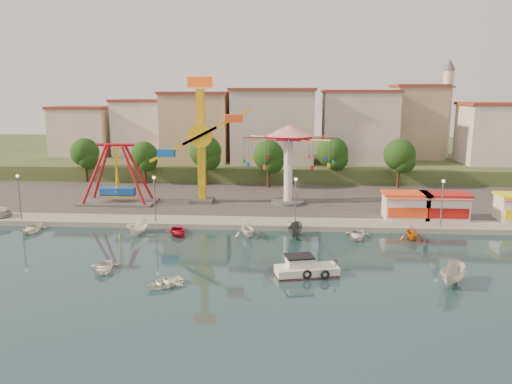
# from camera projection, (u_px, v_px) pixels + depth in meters

# --- Properties ---
(ground) EXTENTS (200.00, 200.00, 0.00)m
(ground) POSITION_uv_depth(u_px,v_px,m) (206.00, 267.00, 44.17)
(ground) COLOR #15343C
(ground) RESTS_ON ground
(quay_deck) EXTENTS (200.00, 100.00, 0.60)m
(quay_deck) POSITION_uv_depth(u_px,v_px,m) (255.00, 163.00, 104.71)
(quay_deck) COLOR #9E998E
(quay_deck) RESTS_ON ground
(asphalt_pad) EXTENTS (90.00, 28.00, 0.01)m
(asphalt_pad) POSITION_uv_depth(u_px,v_px,m) (240.00, 193.00, 73.37)
(asphalt_pad) COLOR #4C4944
(asphalt_pad) RESTS_ON quay_deck
(hill_terrace) EXTENTS (200.00, 60.00, 3.00)m
(hill_terrace) POSITION_uv_depth(u_px,v_px,m) (257.00, 155.00, 109.35)
(hill_terrace) COLOR #384C26
(hill_terrace) RESTS_ON ground
(pirate_ship_ride) EXTENTS (10.00, 5.00, 8.00)m
(pirate_ship_ride) POSITION_uv_depth(u_px,v_px,m) (117.00, 175.00, 65.79)
(pirate_ship_ride) COLOR #59595E
(pirate_ship_ride) RESTS_ON quay_deck
(kamikaze_tower) EXTENTS (9.08, 3.10, 16.50)m
(kamikaze_tower) POSITION_uv_depth(u_px,v_px,m) (204.00, 145.00, 65.35)
(kamikaze_tower) COLOR #59595E
(kamikaze_tower) RESTS_ON quay_deck
(wave_swinger) EXTENTS (11.60, 11.60, 10.40)m
(wave_swinger) POSITION_uv_depth(u_px,v_px,m) (289.00, 146.00, 64.90)
(wave_swinger) COLOR #59595E
(wave_swinger) RESTS_ON quay_deck
(booth_left) EXTENTS (5.40, 3.78, 3.08)m
(booth_left) POSITION_uv_depth(u_px,v_px,m) (406.00, 205.00, 58.43)
(booth_left) COLOR white
(booth_left) RESTS_ON quay_deck
(booth_mid) EXTENTS (5.40, 3.78, 3.08)m
(booth_mid) POSITION_uv_depth(u_px,v_px,m) (445.00, 206.00, 58.12)
(booth_mid) COLOR white
(booth_mid) RESTS_ON quay_deck
(lamp_post_0) EXTENTS (0.14, 0.14, 5.00)m
(lamp_post_0) POSITION_uv_depth(u_px,v_px,m) (20.00, 198.00, 57.88)
(lamp_post_0) COLOR #59595E
(lamp_post_0) RESTS_ON quay_deck
(lamp_post_1) EXTENTS (0.14, 0.14, 5.00)m
(lamp_post_1) POSITION_uv_depth(u_px,v_px,m) (155.00, 200.00, 56.80)
(lamp_post_1) COLOR #59595E
(lamp_post_1) RESTS_ON quay_deck
(lamp_post_2) EXTENTS (0.14, 0.14, 5.00)m
(lamp_post_2) POSITION_uv_depth(u_px,v_px,m) (296.00, 202.00, 55.71)
(lamp_post_2) COLOR #59595E
(lamp_post_2) RESTS_ON quay_deck
(lamp_post_3) EXTENTS (0.14, 0.14, 5.00)m
(lamp_post_3) POSITION_uv_depth(u_px,v_px,m) (442.00, 204.00, 54.62)
(lamp_post_3) COLOR #59595E
(lamp_post_3) RESTS_ON quay_deck
(tree_0) EXTENTS (4.60, 4.60, 7.19)m
(tree_0) POSITION_uv_depth(u_px,v_px,m) (85.00, 152.00, 80.98)
(tree_0) COLOR #382314
(tree_0) RESTS_ON quay_deck
(tree_1) EXTENTS (4.35, 4.35, 6.80)m
(tree_1) POSITION_uv_depth(u_px,v_px,m) (144.00, 155.00, 79.64)
(tree_1) COLOR #382314
(tree_1) RESTS_ON quay_deck
(tree_2) EXTENTS (5.02, 5.02, 7.85)m
(tree_2) POSITION_uv_depth(u_px,v_px,m) (205.00, 152.00, 78.39)
(tree_2) COLOR #382314
(tree_2) RESTS_ON quay_deck
(tree_3) EXTENTS (4.68, 4.68, 7.32)m
(tree_3) POSITION_uv_depth(u_px,v_px,m) (268.00, 156.00, 76.37)
(tree_3) COLOR #382314
(tree_3) RESTS_ON quay_deck
(tree_4) EXTENTS (4.86, 4.86, 7.60)m
(tree_4) POSITION_uv_depth(u_px,v_px,m) (333.00, 153.00, 78.58)
(tree_4) COLOR #382314
(tree_4) RESTS_ON quay_deck
(tree_5) EXTENTS (4.83, 4.83, 7.54)m
(tree_5) POSITION_uv_depth(u_px,v_px,m) (399.00, 155.00, 76.13)
(tree_5) COLOR #382314
(tree_5) RESTS_ON quay_deck
(building_0) EXTENTS (9.26, 9.53, 11.87)m
(building_0) POSITION_uv_depth(u_px,v_px,m) (64.00, 127.00, 89.67)
(building_0) COLOR beige
(building_0) RESTS_ON hill_terrace
(building_1) EXTENTS (12.33, 9.01, 8.63)m
(building_1) POSITION_uv_depth(u_px,v_px,m) (139.00, 134.00, 94.37)
(building_1) COLOR silver
(building_1) RESTS_ON hill_terrace
(building_2) EXTENTS (11.95, 9.28, 11.23)m
(building_2) POSITION_uv_depth(u_px,v_px,m) (208.00, 127.00, 93.79)
(building_2) COLOR tan
(building_2) RESTS_ON hill_terrace
(building_3) EXTENTS (12.59, 10.50, 9.20)m
(building_3) POSITION_uv_depth(u_px,v_px,m) (281.00, 134.00, 89.97)
(building_3) COLOR beige
(building_3) RESTS_ON hill_terrace
(building_4) EXTENTS (10.75, 9.23, 9.24)m
(building_4) POSITION_uv_depth(u_px,v_px,m) (354.00, 133.00, 92.37)
(building_4) COLOR beige
(building_4) RESTS_ON hill_terrace
(building_5) EXTENTS (12.77, 10.96, 11.21)m
(building_5) POSITION_uv_depth(u_px,v_px,m) (430.00, 129.00, 89.44)
(building_5) COLOR tan
(building_5) RESTS_ON hill_terrace
(building_6) EXTENTS (8.23, 8.98, 12.36)m
(building_6) POSITION_uv_depth(u_px,v_px,m) (502.00, 126.00, 87.00)
(building_6) COLOR silver
(building_6) RESTS_ON hill_terrace
(minaret) EXTENTS (2.80, 2.80, 18.00)m
(minaret) POSITION_uv_depth(u_px,v_px,m) (446.00, 106.00, 91.99)
(minaret) COLOR silver
(minaret) RESTS_ON hill_terrace
(cabin_motorboat) EXTENTS (5.59, 3.20, 1.85)m
(cabin_motorboat) POSITION_uv_depth(u_px,v_px,m) (305.00, 270.00, 42.14)
(cabin_motorboat) COLOR white
(cabin_motorboat) RESTS_ON ground
(rowboat_a) EXTENTS (3.03, 3.74, 0.68)m
(rowboat_a) POSITION_uv_depth(u_px,v_px,m) (103.00, 267.00, 43.11)
(rowboat_a) COLOR white
(rowboat_a) RESTS_ON ground
(rowboat_b) EXTENTS (3.85, 3.75, 0.65)m
(rowboat_b) POSITION_uv_depth(u_px,v_px,m) (165.00, 282.00, 39.82)
(rowboat_b) COLOR white
(rowboat_b) RESTS_ON ground
(skiff) EXTENTS (3.52, 4.38, 1.61)m
(skiff) POSITION_uv_depth(u_px,v_px,m) (453.00, 275.00, 40.00)
(skiff) COLOR silver
(skiff) RESTS_ON ground
(moored_boat_0) EXTENTS (2.95, 3.90, 0.76)m
(moored_boat_0) POSITION_uv_depth(u_px,v_px,m) (31.00, 229.00, 55.11)
(moored_boat_0) COLOR silver
(moored_boat_0) RESTS_ON ground
(moored_boat_2) EXTENTS (2.20, 3.96, 1.44)m
(moored_boat_2) POSITION_uv_depth(u_px,v_px,m) (138.00, 228.00, 54.22)
(moored_boat_2) COLOR white
(moored_boat_2) RESTS_ON ground
(moored_boat_3) EXTENTS (3.43, 4.10, 0.73)m
(moored_boat_3) POSITION_uv_depth(u_px,v_px,m) (178.00, 232.00, 53.99)
(moored_boat_3) COLOR #B30E2A
(moored_boat_3) RESTS_ON ground
(moored_boat_4) EXTENTS (3.59, 3.89, 1.70)m
(moored_boat_4) POSITION_uv_depth(u_px,v_px,m) (248.00, 229.00, 53.38)
(moored_boat_4) COLOR white
(moored_boat_4) RESTS_ON ground
(moored_boat_5) EXTENTS (2.03, 3.91, 1.44)m
(moored_boat_5) POSITION_uv_depth(u_px,v_px,m) (295.00, 231.00, 53.06)
(moored_boat_5) COLOR #4F5054
(moored_boat_5) RESTS_ON ground
(moored_boat_6) EXTENTS (3.35, 4.11, 0.75)m
(moored_boat_6) POSITION_uv_depth(u_px,v_px,m) (356.00, 235.00, 52.69)
(moored_boat_6) COLOR silver
(moored_boat_6) RESTS_ON ground
(moored_boat_7) EXTENTS (2.73, 3.08, 1.49)m
(moored_boat_7) POSITION_uv_depth(u_px,v_px,m) (412.00, 233.00, 52.23)
(moored_boat_7) COLOR orange
(moored_boat_7) RESTS_ON ground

